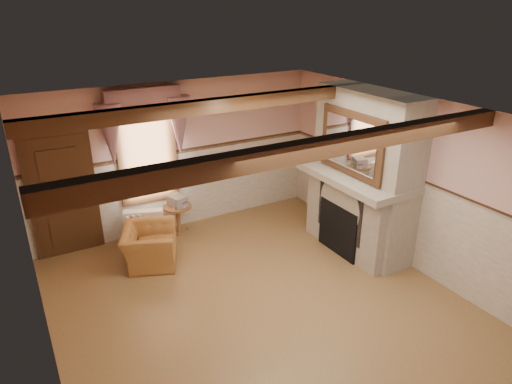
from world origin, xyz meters
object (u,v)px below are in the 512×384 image
side_table (178,219)px  mantel_clock (335,158)px  oil_lamp (344,160)px  radiator (144,226)px  bowl (364,174)px  armchair (150,246)px

side_table → mantel_clock: bearing=-32.0°
side_table → oil_lamp: size_ratio=1.96×
side_table → radiator: size_ratio=0.79×
side_table → bowl: bearing=-42.9°
oil_lamp → bowl: bearing=-90.0°
bowl → mantel_clock: size_ratio=1.58×
radiator → mantel_clock: mantel_clock is taller
side_table → mantel_clock: mantel_clock is taller
mantel_clock → armchair: bearing=167.3°
bowl → mantel_clock: bearing=90.0°
side_table → radiator: bearing=180.0°
armchair → radiator: (0.15, 0.79, -0.01)m
bowl → mantel_clock: 0.75m
side_table → oil_lamp: bearing=-35.7°
radiator → bowl: 4.02m
radiator → oil_lamp: oil_lamp is taller
armchair → radiator: armchair is taller
armchair → bowl: bowl is taller
bowl → mantel_clock: (0.00, 0.75, 0.05)m
side_table → oil_lamp: oil_lamp is taller
radiator → mantel_clock: bearing=-6.1°
radiator → mantel_clock: (3.10, -1.53, 1.22)m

